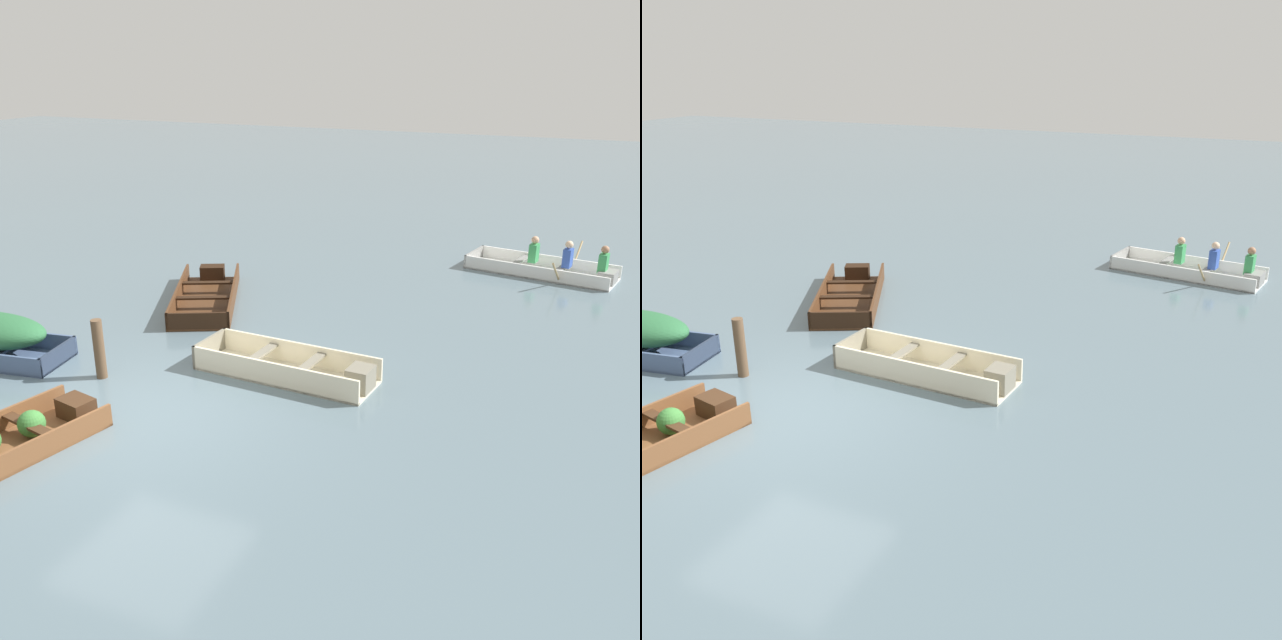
{
  "view_description": "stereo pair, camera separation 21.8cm",
  "coord_description": "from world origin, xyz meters",
  "views": [
    {
      "loc": [
        6.05,
        -7.47,
        4.98
      ],
      "look_at": [
        1.19,
        3.83,
        0.35
      ],
      "focal_mm": 40.0,
      "sensor_mm": 36.0,
      "label": 1
    },
    {
      "loc": [
        6.25,
        -7.38,
        4.98
      ],
      "look_at": [
        1.19,
        3.83,
        0.35
      ],
      "focal_mm": 40.0,
      "sensor_mm": 36.0,
      "label": 2
    }
  ],
  "objects": [
    {
      "name": "ground_plane",
      "position": [
        0.0,
        0.0,
        0.0
      ],
      "size": [
        80.0,
        80.0,
        0.0
      ],
      "primitive_type": "plane",
      "color": "slate"
    },
    {
      "name": "dinghy_wooden_brown_foreground",
      "position": [
        -1.03,
        -1.51,
        0.15
      ],
      "size": [
        1.65,
        2.85,
        0.42
      ],
      "color": "brown",
      "rests_on": "ground"
    },
    {
      "name": "skiff_dark_varnish_near_moored",
      "position": [
        -1.89,
        4.87,
        0.12
      ],
      "size": [
        2.58,
        3.57,
        0.36
      ],
      "color": "#4C2D19",
      "rests_on": "ground"
    },
    {
      "name": "skiff_cream_mid_moored",
      "position": [
        1.47,
        2.08,
        0.15
      ],
      "size": [
        3.08,
        1.13,
        0.41
      ],
      "color": "beige",
      "rests_on": "ground"
    },
    {
      "name": "rowboat_white_with_crew",
      "position": [
        4.67,
        9.65,
        0.19
      ],
      "size": [
        3.6,
        2.39,
        0.89
      ],
      "color": "white",
      "rests_on": "ground"
    },
    {
      "name": "mooring_post",
      "position": [
        -1.4,
        0.84,
        0.5
      ],
      "size": [
        0.18,
        0.18,
        1.0
      ],
      "primitive_type": "cylinder",
      "color": "brown",
      "rests_on": "ground"
    }
  ]
}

